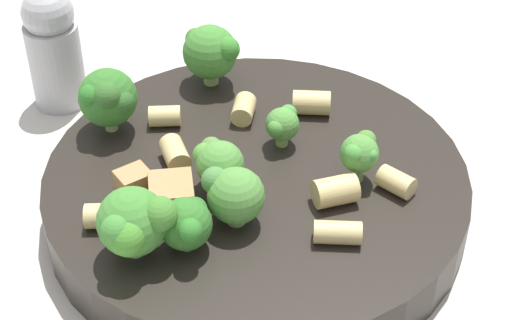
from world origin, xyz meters
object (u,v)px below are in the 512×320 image
at_px(broccoli_floret_0, 210,51).
at_px(rigatoni_3, 175,154).
at_px(broccoli_floret_5, 191,225).
at_px(pepper_shaker, 53,47).
at_px(broccoli_floret_6, 235,194).
at_px(rigatoni_2, 165,116).
at_px(rigatoni_4, 332,196).
at_px(rigatoni_5, 244,109).
at_px(chicken_chunk_1, 134,183).
at_px(broccoli_floret_3, 108,98).
at_px(rigatoni_6, 310,102).
at_px(broccoli_floret_1, 285,125).
at_px(pasta_bowl, 256,188).
at_px(rigatoni_7, 396,182).
at_px(broccoli_floret_2, 360,153).
at_px(chicken_chunk_0, 172,195).
at_px(rigatoni_0, 338,233).
at_px(rigatoni_1, 106,216).
at_px(broccoli_floret_4, 218,163).
at_px(broccoli_floret_7, 133,223).

bearing_deg(broccoli_floret_0, rigatoni_3, 108.80).
height_order(broccoli_floret_5, pepper_shaker, pepper_shaker).
height_order(broccoli_floret_6, rigatoni_2, broccoli_floret_6).
height_order(rigatoni_4, rigatoni_5, rigatoni_4).
bearing_deg(chicken_chunk_1, rigatoni_4, -155.62).
distance_m(broccoli_floret_3, rigatoni_6, 0.14).
relative_size(broccoli_floret_3, rigatoni_6, 1.76).
distance_m(broccoli_floret_1, broccoli_floret_3, 0.12).
bearing_deg(rigatoni_2, rigatoni_3, 134.12).
relative_size(rigatoni_3, pepper_shaker, 0.25).
relative_size(broccoli_floret_3, rigatoni_4, 1.74).
xyz_separation_m(broccoli_floret_3, pepper_shaker, (0.09, -0.04, -0.01)).
bearing_deg(broccoli_floret_0, pepper_shaker, 19.31).
bearing_deg(rigatoni_6, pepper_shaker, 12.55).
height_order(rigatoni_4, chicken_chunk_1, rigatoni_4).
bearing_deg(broccoli_floret_5, rigatoni_3, -48.16).
bearing_deg(pepper_shaker, rigatoni_6, -167.45).
bearing_deg(pasta_bowl, broccoli_floret_6, 105.03).
relative_size(broccoli_floret_5, rigatoni_7, 1.50).
bearing_deg(rigatoni_5, broccoli_floret_2, 168.33).
height_order(rigatoni_6, chicken_chunk_1, same).
xyz_separation_m(broccoli_floret_0, rigatoni_5, (-0.04, 0.03, -0.02)).
bearing_deg(rigatoni_7, pepper_shaker, -0.84).
distance_m(broccoli_floret_6, pepper_shaker, 0.22).
bearing_deg(chicken_chunk_0, broccoli_floret_6, -168.47).
relative_size(broccoli_floret_2, pepper_shaker, 0.35).
bearing_deg(rigatoni_5, rigatoni_4, 151.18).
bearing_deg(pepper_shaker, rigatoni_0, 166.81).
relative_size(broccoli_floret_0, rigatoni_0, 1.65).
distance_m(broccoli_floret_5, rigatoni_6, 0.15).
bearing_deg(rigatoni_0, broccoli_floret_2, -76.45).
bearing_deg(rigatoni_0, rigatoni_1, 24.91).
bearing_deg(chicken_chunk_1, rigatoni_3, -98.10).
bearing_deg(chicken_chunk_1, rigatoni_2, -69.98).
bearing_deg(broccoli_floret_2, rigatoni_5, -11.67).
distance_m(broccoli_floret_1, rigatoni_1, 0.13).
relative_size(rigatoni_1, rigatoni_3, 1.00).
relative_size(rigatoni_1, chicken_chunk_0, 0.87).
distance_m(rigatoni_7, chicken_chunk_1, 0.16).
bearing_deg(pasta_bowl, broccoli_floret_0, -41.95).
height_order(broccoli_floret_2, broccoli_floret_4, broccoli_floret_4).
relative_size(broccoli_floret_3, rigatoni_3, 1.88).
bearing_deg(broccoli_floret_7, rigatoni_0, -142.97).
xyz_separation_m(broccoli_floret_7, pepper_shaker, (0.17, -0.13, -0.01)).
xyz_separation_m(broccoli_floret_6, chicken_chunk_1, (0.07, 0.01, -0.01)).
height_order(rigatoni_3, rigatoni_4, rigatoni_4).
xyz_separation_m(rigatoni_0, rigatoni_3, (0.12, -0.01, 0.00)).
bearing_deg(rigatoni_1, rigatoni_7, -139.38).
bearing_deg(chicken_chunk_0, rigatoni_3, -58.05).
bearing_deg(rigatoni_6, chicken_chunk_1, 67.55).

